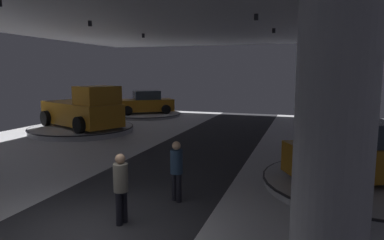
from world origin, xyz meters
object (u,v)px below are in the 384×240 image
at_px(pickup_truck_far_left, 84,110).
at_px(visitor_walking_far, 176,167).
at_px(display_car_deep_left, 145,103).
at_px(visitor_walking_near, 121,184).
at_px(display_car_mid_right, 363,154).
at_px(column_right, 335,109).
at_px(display_platform_far_left, 82,129).
at_px(display_platform_mid_right, 362,184).
at_px(display_platform_deep_left, 145,114).

bearing_deg(pickup_truck_far_left, visitor_walking_far, -42.92).
bearing_deg(visitor_walking_far, pickup_truck_far_left, 137.08).
height_order(display_car_deep_left, visitor_walking_near, display_car_deep_left).
bearing_deg(visitor_walking_near, display_car_mid_right, 37.97).
relative_size(column_right, pickup_truck_far_left, 0.97).
height_order(display_platform_far_left, visitor_walking_near, visitor_walking_near).
bearing_deg(column_right, visitor_walking_far, 149.22).
bearing_deg(display_platform_mid_right, display_car_mid_right, -152.35).
xyz_separation_m(visitor_walking_near, visitor_walking_far, (0.67, 1.63, 0.00)).
bearing_deg(display_car_mid_right, visitor_walking_near, -142.03).
distance_m(visitor_walking_near, visitor_walking_far, 1.76).
relative_size(display_platform_deep_left, display_car_mid_right, 1.20).
xyz_separation_m(display_platform_deep_left, visitor_walking_near, (7.85, -17.14, 0.78)).
height_order(pickup_truck_far_left, visitor_walking_far, pickup_truck_far_left).
height_order(pickup_truck_far_left, display_car_mid_right, pickup_truck_far_left).
relative_size(display_platform_far_left, display_car_mid_right, 1.25).
bearing_deg(display_platform_far_left, pickup_truck_far_left, -24.30).
height_order(display_car_deep_left, visitor_walking_far, display_car_deep_left).
bearing_deg(display_platform_mid_right, visitor_walking_far, -151.36).
distance_m(column_right, visitor_walking_near, 4.61).
height_order(pickup_truck_far_left, display_platform_deep_left, pickup_truck_far_left).
bearing_deg(display_platform_mid_right, column_right, -104.42).
height_order(column_right, display_platform_mid_right, column_right).
height_order(pickup_truck_far_left, visitor_walking_near, pickup_truck_far_left).
relative_size(display_platform_mid_right, visitor_walking_near, 3.55).
relative_size(display_car_deep_left, display_platform_mid_right, 0.79).
xyz_separation_m(column_right, display_platform_mid_right, (1.20, 4.68, -2.61)).
xyz_separation_m(pickup_truck_far_left, display_platform_mid_right, (13.17, -5.26, -1.10)).
relative_size(display_car_mid_right, visitor_walking_near, 2.87).
relative_size(column_right, display_platform_far_left, 0.97).
bearing_deg(display_platform_far_left, display_platform_mid_right, -21.84).
xyz_separation_m(display_car_deep_left, display_platform_mid_right, (13.23, -12.95, -0.84)).
bearing_deg(display_platform_far_left, visitor_walking_near, -50.02).
bearing_deg(visitor_walking_far, display_platform_deep_left, 118.80).
distance_m(pickup_truck_far_left, visitor_walking_near, 12.25).
height_order(display_car_deep_left, display_platform_mid_right, display_car_deep_left).
bearing_deg(display_car_deep_left, display_platform_deep_left, -143.66).
distance_m(display_platform_far_left, pickup_truck_far_left, 1.12).
distance_m(display_car_deep_left, display_platform_mid_right, 18.53).
distance_m(display_platform_mid_right, visitor_walking_near, 6.89).
height_order(display_platform_far_left, display_car_deep_left, display_car_deep_left).
relative_size(display_platform_far_left, pickup_truck_far_left, 1.00).
xyz_separation_m(display_car_deep_left, display_car_mid_right, (13.20, -12.96, 0.03)).
bearing_deg(pickup_truck_far_left, display_platform_far_left, 155.70).
bearing_deg(visitor_walking_near, display_platform_mid_right, 37.92).
relative_size(display_platform_far_left, display_car_deep_left, 1.28).
bearing_deg(display_platform_deep_left, pickup_truck_far_left, -89.33).
bearing_deg(display_platform_far_left, display_platform_deep_left, 88.45).
distance_m(pickup_truck_far_left, display_car_mid_right, 14.16).
height_order(pickup_truck_far_left, display_car_deep_left, pickup_truck_far_left).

